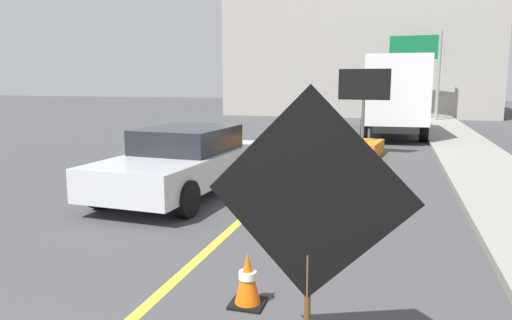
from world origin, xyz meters
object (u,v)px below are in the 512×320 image
(roadwork_sign, at_px, (309,201))
(pickup_car, at_px, (184,161))
(box_truck, at_px, (393,93))
(highway_guide_sign, at_px, (424,61))
(arrow_board_trailer, at_px, (362,140))
(traffic_cone_far_lane, at_px, (331,172))
(traffic_cone_near_sign, at_px, (248,279))
(traffic_cone_mid_lane, at_px, (319,205))
(traffic_cone_curbside, at_px, (348,156))

(roadwork_sign, height_order, pickup_car, roadwork_sign)
(box_truck, distance_m, highway_guide_sign, 7.56)
(pickup_car, xyz_separation_m, highway_guide_sign, (5.65, 19.66, 2.73))
(box_truck, bearing_deg, arrow_board_trailer, -97.64)
(arrow_board_trailer, xyz_separation_m, traffic_cone_far_lane, (-0.34, -4.97, -0.11))
(roadwork_sign, relative_size, traffic_cone_near_sign, 4.02)
(arrow_board_trailer, height_order, traffic_cone_far_lane, arrow_board_trailer)
(traffic_cone_near_sign, bearing_deg, pickup_car, 121.60)
(traffic_cone_far_lane, bearing_deg, roadwork_sign, -84.22)
(arrow_board_trailer, bearing_deg, pickup_car, -117.35)
(traffic_cone_near_sign, bearing_deg, roadwork_sign, -53.36)
(arrow_board_trailer, xyz_separation_m, traffic_cone_mid_lane, (-0.21, -7.59, -0.18))
(arrow_board_trailer, distance_m, traffic_cone_far_lane, 4.98)
(traffic_cone_mid_lane, relative_size, traffic_cone_curbside, 1.04)
(roadwork_sign, xyz_separation_m, traffic_cone_far_lane, (-0.70, 6.92, -1.10))
(arrow_board_trailer, height_order, box_truck, box_truck)
(traffic_cone_near_sign, bearing_deg, traffic_cone_far_lane, 88.75)
(highway_guide_sign, bearing_deg, traffic_cone_far_lane, -98.53)
(traffic_cone_near_sign, distance_m, traffic_cone_far_lane, 5.81)
(arrow_board_trailer, xyz_separation_m, traffic_cone_curbside, (-0.22, -2.11, -0.19))
(highway_guide_sign, xyz_separation_m, traffic_cone_curbside, (-2.63, -15.50, -3.13))
(arrow_board_trailer, bearing_deg, traffic_cone_far_lane, -93.97)
(box_truck, height_order, highway_guide_sign, highway_guide_sign)
(traffic_cone_near_sign, bearing_deg, box_truck, 85.62)
(arrow_board_trailer, height_order, pickup_car, arrow_board_trailer)
(roadwork_sign, distance_m, arrow_board_trailer, 11.94)
(pickup_car, xyz_separation_m, traffic_cone_far_lane, (2.90, 1.30, -0.32))
(traffic_cone_mid_lane, distance_m, traffic_cone_far_lane, 2.63)
(highway_guide_sign, bearing_deg, arrow_board_trailer, -100.20)
(traffic_cone_curbside, bearing_deg, pickup_car, -125.97)
(traffic_cone_mid_lane, xyz_separation_m, traffic_cone_curbside, (-0.02, 5.48, -0.01))
(traffic_cone_mid_lane, bearing_deg, traffic_cone_far_lane, 93.03)
(arrow_board_trailer, bearing_deg, box_truck, 82.36)
(roadwork_sign, distance_m, highway_guide_sign, 25.43)
(traffic_cone_far_lane, bearing_deg, arrow_board_trailer, 86.03)
(box_truck, bearing_deg, highway_guide_sign, 77.64)
(traffic_cone_far_lane, bearing_deg, traffic_cone_curbside, 87.60)
(traffic_cone_far_lane, bearing_deg, pickup_car, -155.82)
(roadwork_sign, relative_size, traffic_cone_curbside, 3.95)
(arrow_board_trailer, relative_size, highway_guide_sign, 0.54)
(arrow_board_trailer, height_order, traffic_cone_curbside, arrow_board_trailer)
(traffic_cone_mid_lane, xyz_separation_m, traffic_cone_far_lane, (-0.14, 2.62, 0.07))
(pickup_car, height_order, traffic_cone_curbside, pickup_car)
(highway_guide_sign, distance_m, traffic_cone_curbside, 16.03)
(roadwork_sign, height_order, highway_guide_sign, highway_guide_sign)
(highway_guide_sign, height_order, traffic_cone_far_lane, highway_guide_sign)
(pickup_car, bearing_deg, traffic_cone_near_sign, -58.40)
(traffic_cone_curbside, bearing_deg, box_truck, 82.75)
(highway_guide_sign, xyz_separation_m, traffic_cone_near_sign, (-2.88, -24.16, -3.14))
(box_truck, relative_size, traffic_cone_mid_lane, 12.90)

